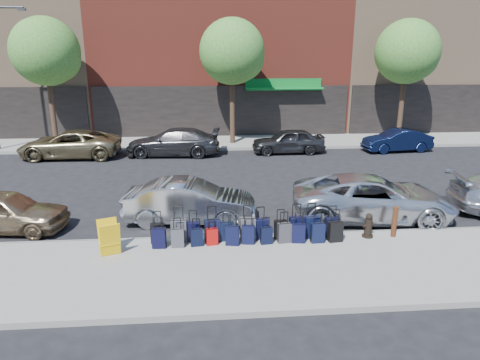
{
  "coord_description": "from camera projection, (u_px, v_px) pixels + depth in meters",
  "views": [
    {
      "loc": [
        -1.1,
        -16.3,
        5.37
      ],
      "look_at": [
        0.08,
        -1.5,
        0.99
      ],
      "focal_mm": 32.0,
      "sensor_mm": 36.0,
      "label": 1
    }
  ],
  "objects": [
    {
      "name": "curb_near",
      "position": [
        245.0,
        237.0,
        12.88
      ],
      "size": [
        60.0,
        0.08,
        0.15
      ],
      "primitive_type": "cube",
      "color": "gray",
      "rests_on": "ground"
    },
    {
      "name": "suitcase_front_9",
      "position": [
        312.0,
        227.0,
        12.6
      ],
      "size": [
        0.47,
        0.3,
        1.05
      ],
      "rotation": [
        0.0,
        0.0,
        0.15
      ],
      "color": "black",
      "rests_on": "sidewalk_near"
    },
    {
      "name": "ground",
      "position": [
        235.0,
        193.0,
        17.18
      ],
      "size": [
        120.0,
        120.0,
        0.0
      ],
      "primitive_type": "plane",
      "color": "black",
      "rests_on": "ground"
    },
    {
      "name": "suitcase_back_3",
      "position": [
        212.0,
        237.0,
        12.13
      ],
      "size": [
        0.35,
        0.24,
        0.77
      ],
      "rotation": [
        0.0,
        0.0,
        0.17
      ],
      "color": "#AD0E0B",
      "rests_on": "sidewalk_near"
    },
    {
      "name": "sidewalk_far",
      "position": [
        224.0,
        142.0,
        26.72
      ],
      "size": [
        60.0,
        4.0,
        0.15
      ],
      "primitive_type": "cube",
      "color": "gray",
      "rests_on": "ground"
    },
    {
      "name": "sidewalk_near",
      "position": [
        252.0,
        269.0,
        10.95
      ],
      "size": [
        60.0,
        4.0,
        0.15
      ],
      "primitive_type": "cube",
      "color": "gray",
      "rests_on": "ground"
    },
    {
      "name": "suitcase_back_2",
      "position": [
        197.0,
        237.0,
        12.07
      ],
      "size": [
        0.36,
        0.23,
        0.8
      ],
      "rotation": [
        0.0,
        0.0,
        0.12
      ],
      "color": "black",
      "rests_on": "sidewalk_near"
    },
    {
      "name": "car_near_2",
      "position": [
        373.0,
        198.0,
        14.33
      ],
      "size": [
        5.63,
        3.18,
        1.49
      ],
      "primitive_type": "imported",
      "rotation": [
        0.0,
        0.0,
        1.43
      ],
      "color": "silver",
      "rests_on": "ground"
    },
    {
      "name": "car_far_2",
      "position": [
        288.0,
        141.0,
        24.0
      ],
      "size": [
        4.06,
        1.65,
        1.38
      ],
      "primitive_type": "imported",
      "rotation": [
        0.0,
        0.0,
        -1.57
      ],
      "color": "#303033",
      "rests_on": "ground"
    },
    {
      "name": "suitcase_front_2",
      "position": [
        193.0,
        231.0,
        12.37
      ],
      "size": [
        0.39,
        0.23,
        0.93
      ],
      "rotation": [
        0.0,
        0.0,
        0.04
      ],
      "color": "black",
      "rests_on": "sidewalk_near"
    },
    {
      "name": "car_far_1",
      "position": [
        173.0,
        142.0,
        23.43
      ],
      "size": [
        5.24,
        2.46,
        1.48
      ],
      "primitive_type": "imported",
      "rotation": [
        0.0,
        0.0,
        -1.65
      ],
      "color": "#363639",
      "rests_on": "ground"
    },
    {
      "name": "suitcase_front_4",
      "position": [
        227.0,
        231.0,
        12.41
      ],
      "size": [
        0.37,
        0.21,
        0.89
      ],
      "rotation": [
        0.0,
        0.0,
        0.03
      ],
      "color": "black",
      "rests_on": "sidewalk_near"
    },
    {
      "name": "bollard",
      "position": [
        395.0,
        221.0,
        12.62
      ],
      "size": [
        0.17,
        0.17,
        0.92
      ],
      "color": "#38190C",
      "rests_on": "sidewalk_near"
    },
    {
      "name": "suitcase_back_10",
      "position": [
        335.0,
        232.0,
        12.34
      ],
      "size": [
        0.43,
        0.28,
        0.96
      ],
      "rotation": [
        0.0,
        0.0,
        0.12
      ],
      "color": "black",
      "rests_on": "sidewalk_near"
    },
    {
      "name": "building_right",
      "position": [
        425.0,
        6.0,
        33.07
      ],
      "size": [
        15.0,
        12.12,
        18.0
      ],
      "color": "#97785C",
      "rests_on": "ground"
    },
    {
      "name": "suitcase_front_3",
      "position": [
        212.0,
        230.0,
        12.34
      ],
      "size": [
        0.47,
        0.31,
        1.05
      ],
      "rotation": [
        0.0,
        0.0,
        0.16
      ],
      "color": "black",
      "rests_on": "sidewalk_near"
    },
    {
      "name": "suitcase_back_5",
      "position": [
        248.0,
        235.0,
        12.2
      ],
      "size": [
        0.39,
        0.26,
        0.87
      ],
      "rotation": [
        0.0,
        0.0,
        -0.13
      ],
      "color": "black",
      "rests_on": "sidewalk_near"
    },
    {
      "name": "display_rack",
      "position": [
        109.0,
        238.0,
        11.5
      ],
      "size": [
        0.7,
        0.73,
        0.94
      ],
      "rotation": [
        0.0,
        0.0,
        0.37
      ],
      "color": "yellow",
      "rests_on": "sidewalk_near"
    },
    {
      "name": "suitcase_front_5",
      "position": [
        248.0,
        229.0,
        12.42
      ],
      "size": [
        0.44,
        0.24,
        1.06
      ],
      "rotation": [
        0.0,
        0.0,
        -0.01
      ],
      "color": "#424248",
      "rests_on": "sidewalk_near"
    },
    {
      "name": "car_near_0",
      "position": [
        4.0,
        211.0,
        13.34
      ],
      "size": [
        4.02,
        2.01,
        1.31
      ],
      "primitive_type": "imported",
      "rotation": [
        0.0,
        0.0,
        1.45
      ],
      "color": "#907958",
      "rests_on": "ground"
    },
    {
      "name": "suitcase_back_7",
      "position": [
        284.0,
        233.0,
        12.28
      ],
      "size": [
        0.41,
        0.28,
        0.91
      ],
      "rotation": [
        0.0,
        0.0,
        0.15
      ],
      "color": "#343438",
      "rests_on": "sidewalk_near"
    },
    {
      "name": "suitcase_front_7",
      "position": [
        281.0,
        229.0,
        12.54
      ],
      "size": [
        0.38,
        0.23,
        0.89
      ],
      "rotation": [
        0.0,
        0.0,
        0.09
      ],
      "color": "black",
      "rests_on": "sidewalk_near"
    },
    {
      "name": "tree_right",
      "position": [
        409.0,
        53.0,
        25.59
      ],
      "size": [
        3.8,
        3.8,
        7.27
      ],
      "color": "black",
      "rests_on": "sidewalk_far"
    },
    {
      "name": "fire_hydrant",
      "position": [
        368.0,
        226.0,
        12.63
      ],
      "size": [
        0.38,
        0.33,
        0.74
      ],
      "rotation": [
        0.0,
        0.0,
        0.35
      ],
      "color": "black",
      "rests_on": "sidewalk_near"
    },
    {
      "name": "car_near_1",
      "position": [
        190.0,
        202.0,
        14.05
      ],
      "size": [
        4.41,
        1.92,
        1.41
      ],
      "primitive_type": "imported",
      "rotation": [
        0.0,
        0.0,
        1.47
      ],
      "color": "#B1B5B9",
      "rests_on": "ground"
    },
    {
      "name": "tree_left",
      "position": [
        48.0,
        53.0,
        23.98
      ],
      "size": [
        3.8,
        3.8,
        7.27
      ],
      "color": "black",
      "rests_on": "sidewalk_far"
    },
    {
      "name": "car_far_0",
      "position": [
        70.0,
        144.0,
        22.92
      ],
      "size": [
        5.31,
        2.51,
        1.47
      ],
      "primitive_type": "imported",
      "rotation": [
        0.0,
        0.0,
        -1.59
      ],
      "color": "#8E7F57",
      "rests_on": "ground"
    },
    {
      "name": "suitcase_back_1",
      "position": [
        178.0,
        238.0,
        11.99
      ],
      "size": [
        0.36,
        0.21,
        0.86
      ],
      "rotation": [
        0.0,
        0.0,
        0.02
      ],
      "color": "#404146",
      "rests_on": "sidewalk_near"
    },
    {
      "name": "suitcase_back_4",
      "position": [
        232.0,
        235.0,
        12.12
      ],
      "size": [
        0.41,
        0.28,
        0.91
      ],
      "rotation": [
        0.0,
        0.0,
        -0.16
      ],
      "color": "black",
      "rests_on": "sidewalk_near"
    },
    {
      "name": "car_far_3",
      "position": [
        397.0,
        140.0,
        24.41
      ],
      "size": [
        3.98,
        1.73,
        1.27
      ],
      "primitive_type": "imported",
      "rotation": [
        0.0,
        0.0,
        -1.47
      ],
      "color": "#0C1636",
      "rests_on": "ground"
    },
    {
      "name": "suitcase_front_8",
      "position": [
        297.0,
        227.0,
        12.56
      ],
      "size": [
        0.45,
        0.27,
        1.04
      ],
      "rotation": [
        0.0,
        0.0,
        0.07
      ],
      "color": "black",
      "rests_on": "sidewalk_near"
    },
    {
      "name": "suitcase_back_0",
      "position": [
        159.0,
        238.0,
        11.94
      ],
      "size": [
        0.39,
        0.24,
        0.91
      ],
      "rotation": [
        0.0,
        0.0,
        -0.06
      ],
      "color": "black",
      "rests_on": "sidewalk_near"
    },
    {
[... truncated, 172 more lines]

